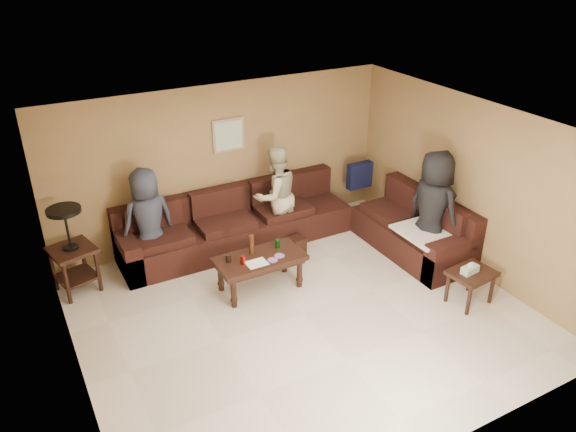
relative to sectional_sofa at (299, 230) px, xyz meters
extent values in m
plane|color=beige|center=(-0.81, -1.52, -0.33)|extent=(5.50, 5.50, 0.00)
cube|color=white|center=(-0.81, -1.52, 2.12)|extent=(5.50, 5.00, 0.10)
cube|color=#977647|center=(-0.81, 0.98, 0.92)|extent=(5.50, 0.10, 2.50)
cube|color=#977647|center=(-0.81, -4.02, 0.92)|extent=(5.50, 0.10, 2.50)
cube|color=#977647|center=(-3.56, -1.52, 0.92)|extent=(0.10, 5.00, 2.50)
cube|color=#977647|center=(1.94, -1.52, 0.92)|extent=(0.10, 5.00, 2.50)
cube|color=black|center=(-0.81, 0.53, -0.10)|extent=(3.70, 0.90, 0.45)
cube|color=black|center=(-0.81, 0.86, 0.35)|extent=(3.70, 0.24, 0.45)
cube|color=black|center=(-2.54, 0.53, -0.01)|extent=(0.24, 0.90, 0.63)
cube|color=black|center=(1.49, -0.92, -0.10)|extent=(0.90, 2.00, 0.45)
cube|color=black|center=(1.82, -0.92, 0.35)|extent=(0.24, 2.00, 0.45)
cube|color=black|center=(1.49, -1.80, -0.01)|extent=(0.90, 0.24, 0.63)
cube|color=#101434|center=(1.49, 0.53, 0.42)|extent=(0.45, 0.14, 0.45)
cube|color=silver|center=(1.49, -1.37, 0.25)|extent=(1.00, 0.85, 0.04)
cube|color=black|center=(-1.03, -0.72, 0.15)|extent=(1.23, 0.62, 0.07)
cube|color=black|center=(-1.03, -0.72, 0.09)|extent=(1.14, 0.53, 0.06)
cylinder|color=black|center=(-1.53, -0.94, -0.10)|extent=(0.08, 0.08, 0.45)
cylinder|color=black|center=(-0.53, -0.94, -0.10)|extent=(0.08, 0.08, 0.45)
cylinder|color=black|center=(-1.53, -0.50, -0.10)|extent=(0.08, 0.08, 0.45)
cylinder|color=black|center=(-0.53, -0.49, -0.10)|extent=(0.08, 0.08, 0.45)
cylinder|color=#A11712|center=(-1.31, -0.78, 0.25)|extent=(0.07, 0.07, 0.12)
cylinder|color=#116316|center=(-0.70, -0.61, 0.25)|extent=(0.07, 0.07, 0.12)
cylinder|color=#3E1D0E|center=(-1.09, -0.59, 0.33)|extent=(0.07, 0.07, 0.28)
cylinder|color=black|center=(-1.46, -0.63, 0.24)|extent=(0.08, 0.08, 0.11)
cube|color=white|center=(-1.14, -0.85, 0.19)|extent=(0.28, 0.22, 0.00)
cylinder|color=#C4457C|center=(-0.92, -0.89, 0.19)|extent=(0.14, 0.14, 0.01)
cylinder|color=#C4457C|center=(-0.79, -0.83, 0.19)|extent=(0.14, 0.14, 0.01)
cube|color=black|center=(-3.28, 0.45, 0.32)|extent=(0.68, 0.68, 0.06)
cube|color=black|center=(-3.28, 0.45, -0.10)|extent=(0.60, 0.60, 0.03)
cylinder|color=black|center=(-3.44, 0.18, 0.00)|extent=(0.06, 0.06, 0.65)
cylinder|color=black|center=(-3.01, 0.29, 0.00)|extent=(0.06, 0.06, 0.65)
cylinder|color=black|center=(-3.55, 0.61, 0.00)|extent=(0.06, 0.06, 0.65)
cylinder|color=black|center=(-3.12, 0.73, 0.00)|extent=(0.06, 0.06, 0.65)
cylinder|color=black|center=(-3.28, 0.45, 0.36)|extent=(0.20, 0.20, 0.03)
cylinder|color=black|center=(-3.28, 0.45, 0.65)|extent=(0.03, 0.03, 0.53)
cylinder|color=black|center=(-3.28, 0.45, 0.92)|extent=(0.45, 0.45, 0.06)
cube|color=black|center=(1.29, -2.35, 0.13)|extent=(0.63, 0.53, 0.05)
cylinder|color=black|center=(1.08, -2.56, -0.10)|extent=(0.05, 0.05, 0.45)
cylinder|color=black|center=(1.54, -2.51, -0.10)|extent=(0.05, 0.05, 0.45)
cylinder|color=black|center=(1.04, -2.20, -0.10)|extent=(0.05, 0.05, 0.45)
cylinder|color=black|center=(1.50, -2.15, -0.10)|extent=(0.05, 0.05, 0.45)
cube|color=silver|center=(1.23, -2.35, 0.20)|extent=(0.25, 0.14, 0.10)
cube|color=white|center=(1.23, -2.35, 0.27)|extent=(0.06, 0.04, 0.05)
cube|color=black|center=(-0.10, -0.11, -0.19)|extent=(0.25, 0.25, 0.26)
cube|color=#A28365|center=(-0.71, 0.96, 1.37)|extent=(0.52, 0.03, 0.52)
cube|color=silver|center=(-0.71, 0.95, 1.37)|extent=(0.44, 0.01, 0.44)
imported|color=#2D313E|center=(-2.19, 0.52, 0.46)|extent=(0.84, 0.61, 1.58)
imported|color=#BCB38B|center=(-0.21, 0.38, 0.48)|extent=(0.86, 0.71, 1.61)
imported|color=black|center=(1.49, -1.28, 0.56)|extent=(0.68, 0.94, 1.77)
camera|label=1|loc=(-3.84, -6.68, 4.15)|focal=35.00mm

